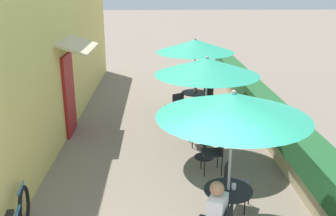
{
  "coord_description": "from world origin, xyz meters",
  "views": [
    {
      "loc": [
        -0.11,
        -3.17,
        3.74
      ],
      "look_at": [
        0.15,
        5.22,
        1.0
      ],
      "focal_mm": 40.0,
      "sensor_mm": 36.0,
      "label": 1
    }
  ],
  "objects_px": {
    "patio_table_near": "(228,201)",
    "patio_table_far": "(194,99)",
    "coffee_cup_near": "(234,186)",
    "patio_umbrella_mid": "(207,67)",
    "cafe_chair_near_right": "(233,180)",
    "cafe_chair_mid_right": "(215,150)",
    "patio_umbrella_far": "(195,46)",
    "patio_umbrella_near": "(233,105)",
    "cafe_chair_far_right": "(211,95)",
    "cafe_chair_far_left": "(176,105)",
    "patio_table_mid": "(205,136)",
    "coffee_cup_far": "(196,90)",
    "cafe_chair_mid_left": "(196,125)"
  },
  "relations": [
    {
      "from": "patio_umbrella_far",
      "to": "coffee_cup_far",
      "type": "distance_m",
      "value": 1.33
    },
    {
      "from": "patio_umbrella_near",
      "to": "coffee_cup_near",
      "type": "xyz_separation_m",
      "value": [
        0.08,
        0.01,
        -1.32
      ]
    },
    {
      "from": "cafe_chair_near_right",
      "to": "cafe_chair_mid_right",
      "type": "distance_m",
      "value": 1.31
    },
    {
      "from": "cafe_chair_far_left",
      "to": "cafe_chair_mid_right",
      "type": "bearing_deg",
      "value": -110.67
    },
    {
      "from": "patio_table_near",
      "to": "patio_umbrella_far",
      "type": "relative_size",
      "value": 0.32
    },
    {
      "from": "patio_table_mid",
      "to": "cafe_chair_far_left",
      "type": "height_order",
      "value": "cafe_chair_far_left"
    },
    {
      "from": "patio_table_mid",
      "to": "patio_umbrella_far",
      "type": "xyz_separation_m",
      "value": [
        0.04,
        2.86,
        1.58
      ]
    },
    {
      "from": "patio_umbrella_mid",
      "to": "coffee_cup_near",
      "type": "bearing_deg",
      "value": -87.68
    },
    {
      "from": "patio_umbrella_near",
      "to": "cafe_chair_mid_right",
      "type": "xyz_separation_m",
      "value": [
        0.11,
        1.99,
        -1.6
      ]
    },
    {
      "from": "cafe_chair_near_right",
      "to": "cafe_chair_mid_right",
      "type": "relative_size",
      "value": 1.0
    },
    {
      "from": "cafe_chair_near_right",
      "to": "patio_umbrella_far",
      "type": "bearing_deg",
      "value": -153.15
    },
    {
      "from": "coffee_cup_near",
      "to": "patio_umbrella_mid",
      "type": "relative_size",
      "value": 0.04
    },
    {
      "from": "patio_umbrella_mid",
      "to": "patio_table_far",
      "type": "xyz_separation_m",
      "value": [
        0.04,
        2.86,
        -1.58
      ]
    },
    {
      "from": "cafe_chair_near_right",
      "to": "cafe_chair_mid_left",
      "type": "bearing_deg",
      "value": -147.59
    },
    {
      "from": "patio_table_mid",
      "to": "patio_table_far",
      "type": "distance_m",
      "value": 2.86
    },
    {
      "from": "patio_umbrella_near",
      "to": "patio_table_mid",
      "type": "distance_m",
      "value": 3.13
    },
    {
      "from": "patio_umbrella_mid",
      "to": "patio_umbrella_far",
      "type": "bearing_deg",
      "value": 89.23
    },
    {
      "from": "patio_umbrella_far",
      "to": "cafe_chair_mid_left",
      "type": "bearing_deg",
      "value": -94.6
    },
    {
      "from": "cafe_chair_near_right",
      "to": "patio_table_far",
      "type": "height_order",
      "value": "cafe_chair_near_right"
    },
    {
      "from": "cafe_chair_near_right",
      "to": "cafe_chair_mid_right",
      "type": "xyz_separation_m",
      "value": [
        -0.12,
        1.3,
        0.0
      ]
    },
    {
      "from": "cafe_chair_mid_right",
      "to": "coffee_cup_near",
      "type": "bearing_deg",
      "value": 174.64
    },
    {
      "from": "patio_table_near",
      "to": "coffee_cup_near",
      "type": "bearing_deg",
      "value": 4.19
    },
    {
      "from": "patio_umbrella_near",
      "to": "cafe_chair_far_left",
      "type": "relative_size",
      "value": 2.69
    },
    {
      "from": "patio_table_near",
      "to": "patio_umbrella_mid",
      "type": "relative_size",
      "value": 0.32
    },
    {
      "from": "patio_table_far",
      "to": "cafe_chair_far_right",
      "type": "xyz_separation_m",
      "value": [
        0.56,
        0.45,
        -0.02
      ]
    },
    {
      "from": "patio_umbrella_mid",
      "to": "cafe_chair_mid_left",
      "type": "xyz_separation_m",
      "value": [
        -0.13,
        0.71,
        -1.6
      ]
    },
    {
      "from": "cafe_chair_far_left",
      "to": "coffee_cup_far",
      "type": "xyz_separation_m",
      "value": [
        0.63,
        0.59,
        0.28
      ]
    },
    {
      "from": "patio_umbrella_near",
      "to": "coffee_cup_far",
      "type": "relative_size",
      "value": 26.04
    },
    {
      "from": "cafe_chair_near_right",
      "to": "patio_table_mid",
      "type": "relative_size",
      "value": 1.15
    },
    {
      "from": "cafe_chair_near_right",
      "to": "cafe_chair_far_right",
      "type": "relative_size",
      "value": 1.0
    },
    {
      "from": "patio_table_far",
      "to": "patio_umbrella_far",
      "type": "relative_size",
      "value": 0.32
    },
    {
      "from": "patio_table_near",
      "to": "cafe_chair_near_right",
      "type": "relative_size",
      "value": 0.87
    },
    {
      "from": "cafe_chair_mid_right",
      "to": "patio_table_near",
      "type": "bearing_deg",
      "value": 172.22
    },
    {
      "from": "patio_umbrella_near",
      "to": "patio_table_far",
      "type": "bearing_deg",
      "value": 89.86
    },
    {
      "from": "patio_umbrella_far",
      "to": "cafe_chair_mid_right",
      "type": "bearing_deg",
      "value": -88.46
    },
    {
      "from": "patio_table_near",
      "to": "patio_umbrella_far",
      "type": "height_order",
      "value": "patio_umbrella_far"
    },
    {
      "from": "patio_table_near",
      "to": "patio_table_far",
      "type": "bearing_deg",
      "value": 89.86
    },
    {
      "from": "coffee_cup_near",
      "to": "cafe_chair_mid_right",
      "type": "xyz_separation_m",
      "value": [
        0.03,
        1.98,
        -0.28
      ]
    },
    {
      "from": "patio_umbrella_mid",
      "to": "patio_umbrella_far",
      "type": "height_order",
      "value": "same"
    },
    {
      "from": "cafe_chair_mid_right",
      "to": "coffee_cup_far",
      "type": "bearing_deg",
      "value": -4.16
    },
    {
      "from": "cafe_chair_near_right",
      "to": "coffee_cup_near",
      "type": "xyz_separation_m",
      "value": [
        -0.14,
        -0.68,
        0.28
      ]
    },
    {
      "from": "patio_umbrella_near",
      "to": "cafe_chair_far_left",
      "type": "xyz_separation_m",
      "value": [
        -0.55,
        5.1,
        -1.6
      ]
    },
    {
      "from": "patio_umbrella_near",
      "to": "cafe_chair_near_right",
      "type": "xyz_separation_m",
      "value": [
        0.23,
        0.69,
        -1.6
      ]
    },
    {
      "from": "patio_table_mid",
      "to": "patio_umbrella_mid",
      "type": "bearing_deg",
      "value": 82.87
    },
    {
      "from": "coffee_cup_near",
      "to": "patio_umbrella_mid",
      "type": "bearing_deg",
      "value": 92.32
    },
    {
      "from": "patio_umbrella_far",
      "to": "coffee_cup_near",
      "type": "bearing_deg",
      "value": -89.27
    },
    {
      "from": "cafe_chair_far_right",
      "to": "coffee_cup_far",
      "type": "distance_m",
      "value": 0.65
    },
    {
      "from": "patio_table_mid",
      "to": "cafe_chair_mid_right",
      "type": "distance_m",
      "value": 0.72
    },
    {
      "from": "patio_table_far",
      "to": "coffee_cup_far",
      "type": "relative_size",
      "value": 8.41
    },
    {
      "from": "patio_umbrella_near",
      "to": "coffee_cup_near",
      "type": "relative_size",
      "value": 26.04
    }
  ]
}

